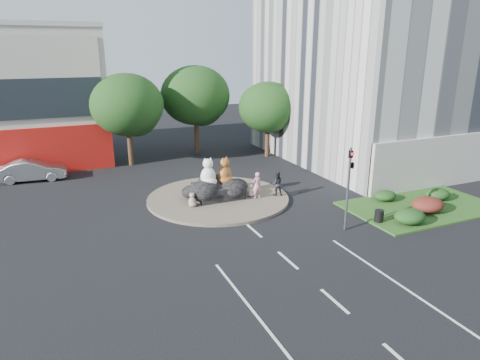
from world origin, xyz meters
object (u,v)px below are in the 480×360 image
(cat_white, at_px, (208,172))
(kitten_white, at_px, (251,190))
(parked_car, at_px, (32,170))
(litter_bin, at_px, (379,216))
(cat_tabby, at_px, (225,170))
(kitten_calico, at_px, (192,199))
(pedestrian_dark, at_px, (277,184))
(pedestrian_pink, at_px, (257,185))

(cat_white, relative_size, kitten_white, 2.35)
(parked_car, relative_size, litter_bin, 7.00)
(cat_tabby, relative_size, kitten_calico, 1.99)
(cat_tabby, distance_m, litter_bin, 10.72)
(kitten_calico, xyz_separation_m, pedestrian_dark, (6.25, -0.23, 0.37))
(pedestrian_dark, distance_m, parked_car, 19.90)
(cat_tabby, relative_size, pedestrian_pink, 1.05)
(cat_tabby, distance_m, pedestrian_dark, 3.84)
(kitten_white, bearing_deg, pedestrian_pink, -86.54)
(cat_tabby, height_order, pedestrian_dark, cat_tabby)
(litter_bin, bearing_deg, kitten_white, 126.26)
(kitten_calico, relative_size, kitten_white, 1.13)
(cat_white, height_order, kitten_calico, cat_white)
(parked_car, xyz_separation_m, litter_bin, (19.67, -18.28, -0.36))
(kitten_white, bearing_deg, cat_white, 150.27)
(pedestrian_dark, bearing_deg, cat_white, 3.17)
(parked_car, height_order, litter_bin, parked_car)
(kitten_calico, xyz_separation_m, pedestrian_pink, (4.66, -0.23, 0.45))
(cat_white, distance_m, pedestrian_pink, 3.53)
(cat_white, xyz_separation_m, parked_car, (-11.44, 10.32, -1.28))
(litter_bin, bearing_deg, kitten_calico, 144.78)
(cat_tabby, height_order, litter_bin, cat_tabby)
(kitten_calico, height_order, parked_car, parked_car)
(cat_tabby, relative_size, pedestrian_dark, 1.14)
(cat_white, bearing_deg, kitten_white, -10.09)
(pedestrian_pink, height_order, pedestrian_dark, pedestrian_pink)
(cat_white, height_order, pedestrian_dark, cat_white)
(pedestrian_dark, bearing_deg, kitten_calico, 16.50)
(cat_white, height_order, litter_bin, cat_white)
(kitten_calico, height_order, kitten_white, kitten_calico)
(cat_tabby, bearing_deg, kitten_calico, 171.72)
(kitten_calico, bearing_deg, cat_white, 60.45)
(pedestrian_pink, relative_size, parked_car, 0.37)
(pedestrian_pink, bearing_deg, kitten_calico, -10.16)
(litter_bin, bearing_deg, pedestrian_dark, 117.82)
(cat_white, distance_m, cat_tabby, 1.26)
(pedestrian_dark, relative_size, litter_bin, 2.36)
(kitten_calico, xyz_separation_m, kitten_white, (4.46, 0.34, -0.06))
(cat_white, xyz_separation_m, litter_bin, (8.23, -7.96, -1.64))
(pedestrian_dark, bearing_deg, kitten_white, 0.93)
(cat_tabby, bearing_deg, parked_car, 111.29)
(kitten_white, relative_size, litter_bin, 1.19)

